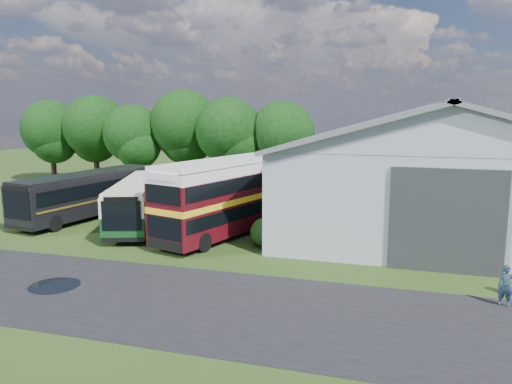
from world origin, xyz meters
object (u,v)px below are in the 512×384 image
(bus_green_single, at_px, (140,202))
(bus_dark_single, at_px, (88,194))
(storage_shed, at_px, (435,161))
(visitor_a, at_px, (506,286))
(bus_maroon_double, at_px, (226,198))

(bus_green_single, distance_m, bus_dark_single, 4.90)
(storage_shed, bearing_deg, visitor_a, -82.62)
(bus_dark_single, bearing_deg, visitor_a, -10.24)
(bus_dark_single, relative_size, visitor_a, 7.23)
(bus_maroon_double, xyz_separation_m, visitor_a, (14.41, -7.52, -1.51))
(storage_shed, xyz_separation_m, bus_green_single, (-18.78, -7.52, -2.56))
(bus_green_single, relative_size, bus_dark_single, 0.93)
(bus_green_single, xyz_separation_m, visitor_a, (20.82, -8.26, -0.78))
(storage_shed, xyz_separation_m, bus_maroon_double, (-12.36, -8.27, -1.82))
(bus_dark_single, bearing_deg, bus_maroon_double, 0.40)
(storage_shed, bearing_deg, bus_dark_single, -164.81)
(bus_maroon_double, bearing_deg, bus_dark_single, -172.53)
(visitor_a, bearing_deg, storage_shed, 101.37)
(storage_shed, height_order, bus_maroon_double, storage_shed)
(storage_shed, relative_size, bus_green_single, 2.22)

